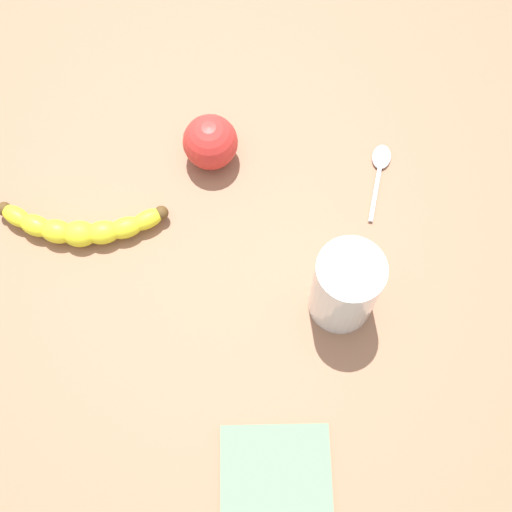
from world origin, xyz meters
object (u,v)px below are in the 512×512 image
at_px(apple_fruit, 210,142).
at_px(teaspoon, 381,161).
at_px(smoothie_glass, 345,288).
at_px(banana, 80,227).

distance_m(apple_fruit, teaspoon, 0.22).
distance_m(smoothie_glass, apple_fruit, 0.26).
height_order(smoothie_glass, apple_fruit, smoothie_glass).
xyz_separation_m(banana, apple_fruit, (-0.09, -0.17, 0.02)).
xyz_separation_m(smoothie_glass, teaspoon, (0.03, -0.20, -0.05)).
bearing_deg(banana, apple_fruit, 36.29).
bearing_deg(banana, teaspoon, 16.33).
distance_m(banana, teaspoon, 0.39).
bearing_deg(teaspoon, apple_fruit, 99.83).
height_order(banana, apple_fruit, apple_fruit).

